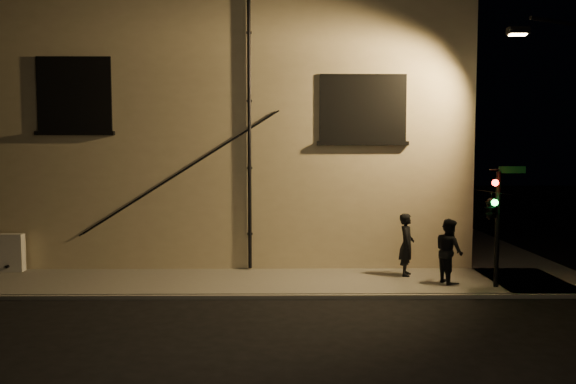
{
  "coord_description": "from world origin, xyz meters",
  "views": [
    {
      "loc": [
        -0.81,
        -13.93,
        3.73
      ],
      "look_at": [
        -0.66,
        1.8,
        2.56
      ],
      "focal_mm": 35.0,
      "sensor_mm": 36.0,
      "label": 1
    }
  ],
  "objects": [
    {
      "name": "ground",
      "position": [
        0.0,
        0.0,
        0.0
      ],
      "size": [
        90.0,
        90.0,
        0.0
      ],
      "primitive_type": "plane",
      "color": "black"
    },
    {
      "name": "sidewalk",
      "position": [
        1.22,
        4.39,
        0.06
      ],
      "size": [
        21.0,
        16.0,
        0.12
      ],
      "color": "slate",
      "rests_on": "ground"
    },
    {
      "name": "building",
      "position": [
        -3.0,
        8.99,
        4.4
      ],
      "size": [
        16.2,
        12.23,
        8.8
      ],
      "color": "beige",
      "rests_on": "ground"
    },
    {
      "name": "pedestrian_a",
      "position": [
        2.76,
        2.02,
        1.02
      ],
      "size": [
        0.59,
        0.75,
        1.8
      ],
      "primitive_type": "imported",
      "rotation": [
        0.0,
        0.0,
        1.31
      ],
      "color": "black",
      "rests_on": "sidewalk"
    },
    {
      "name": "pedestrian_b",
      "position": [
        3.72,
        1.1,
        1.0
      ],
      "size": [
        0.84,
        0.98,
        1.76
      ],
      "primitive_type": "imported",
      "rotation": [
        0.0,
        0.0,
        1.79
      ],
      "color": "black",
      "rests_on": "sidewalk"
    },
    {
      "name": "traffic_signal",
      "position": [
        4.65,
        0.54,
        2.26
      ],
      "size": [
        1.27,
        1.88,
        3.19
      ],
      "color": "black",
      "rests_on": "sidewalk"
    }
  ]
}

